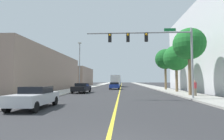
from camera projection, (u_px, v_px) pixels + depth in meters
name	position (u px, v px, depth m)	size (l,w,h in m)	color
ground	(121.00, 87.00, 46.07)	(192.00, 192.00, 0.00)	#2D2D30
sidewalk_left	(89.00, 87.00, 46.56)	(3.46, 168.00, 0.15)	beige
sidewalk_right	(153.00, 87.00, 45.59)	(3.46, 168.00, 0.15)	#9E9B93
lane_marking_center	(121.00, 87.00, 46.07)	(0.16, 144.00, 0.01)	yellow
building_left_near	(15.00, 71.00, 32.78)	(16.89, 27.05, 6.93)	gray
building_left_far	(68.00, 77.00, 60.86)	(14.67, 18.23, 6.04)	gray
traffic_signal_mast	(156.00, 45.00, 16.76)	(10.08, 0.36, 6.59)	gray
street_lamp	(80.00, 63.00, 30.88)	(0.56, 0.28, 8.32)	gray
palm_near	(189.00, 44.00, 19.91)	(3.58, 3.58, 7.55)	brown
palm_mid	(176.00, 58.00, 25.87)	(3.74, 3.74, 6.80)	brown
palm_far	(165.00, 59.00, 31.92)	(3.65, 3.65, 7.32)	brown
car_black	(82.00, 88.00, 25.07)	(2.00, 4.44, 1.38)	black
car_blue	(115.00, 86.00, 35.00)	(1.97, 4.26, 1.39)	#1E389E
car_silver	(35.00, 97.00, 11.24)	(1.86, 4.14, 1.39)	#BCBCC1
delivery_truck	(116.00, 81.00, 48.86)	(2.62, 8.55, 3.14)	#194799
pedestrian	(195.00, 88.00, 18.73)	(0.38, 0.38, 1.62)	#726651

